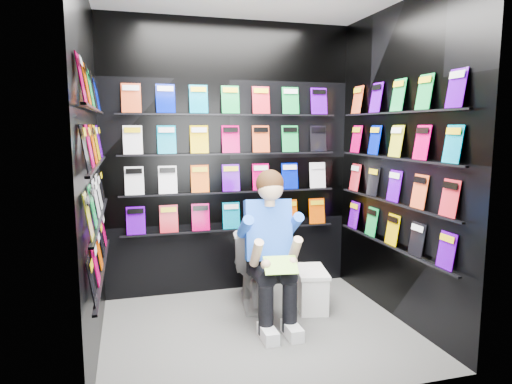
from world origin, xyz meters
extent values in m
plane|color=#5D5D5B|center=(0.00, 0.00, 0.00)|extent=(2.40, 2.40, 0.00)
cube|color=black|center=(0.00, 1.00, 1.30)|extent=(2.40, 0.04, 2.60)
cube|color=black|center=(0.00, -1.00, 1.30)|extent=(2.40, 0.04, 2.60)
cube|color=black|center=(-1.20, 0.00, 1.30)|extent=(0.04, 2.00, 2.60)
cube|color=black|center=(1.20, 0.00, 1.30)|extent=(0.04, 2.00, 2.60)
imported|color=white|center=(0.12, 0.56, 0.37)|extent=(0.52, 0.80, 0.73)
cube|color=white|center=(0.58, 0.32, 0.16)|extent=(0.32, 0.47, 0.32)
cube|color=white|center=(0.58, 0.32, 0.34)|extent=(0.34, 0.49, 0.03)
cube|color=green|center=(0.12, -0.17, 0.58)|extent=(0.27, 0.18, 0.11)
camera|label=1|loc=(-0.95, -3.29, 1.60)|focal=32.00mm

